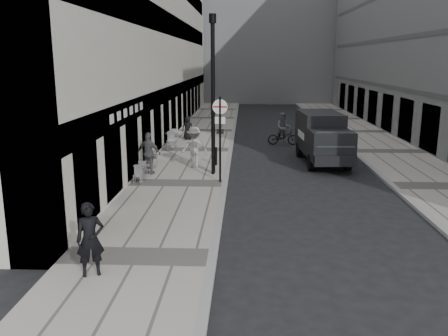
% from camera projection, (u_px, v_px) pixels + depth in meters
% --- Properties ---
extents(ground, '(120.00, 120.00, 0.00)m').
position_uv_depth(ground, '(203.00, 315.00, 9.87)').
color(ground, black).
rests_on(ground, ground).
extents(sidewalk, '(4.00, 60.00, 0.12)m').
position_uv_depth(sidewalk, '(196.00, 150.00, 27.47)').
color(sidewalk, '#A49E94').
rests_on(sidewalk, ground).
extents(far_sidewalk, '(4.00, 60.00, 0.12)m').
position_uv_depth(far_sidewalk, '(388.00, 152.00, 27.00)').
color(far_sidewalk, '#A49E94').
rests_on(far_sidewalk, ground).
extents(building_left, '(4.00, 45.00, 18.00)m').
position_uv_depth(building_left, '(145.00, 2.00, 31.97)').
color(building_left, beige).
rests_on(building_left, ground).
extents(building_far, '(24.00, 16.00, 22.00)m').
position_uv_depth(building_far, '(251.00, 14.00, 61.88)').
color(building_far, slate).
rests_on(building_far, ground).
extents(walking_man, '(0.78, 0.65, 1.81)m').
position_uv_depth(walking_man, '(90.00, 239.00, 11.26)').
color(walking_man, black).
rests_on(walking_man, sidewalk).
extents(sign_post, '(0.62, 0.10, 3.60)m').
position_uv_depth(sign_post, '(220.00, 128.00, 19.67)').
color(sign_post, black).
rests_on(sign_post, sidewalk).
extents(lamppost, '(0.31, 0.31, 7.00)m').
position_uv_depth(lamppost, '(213.00, 87.00, 20.93)').
color(lamppost, black).
rests_on(lamppost, sidewalk).
extents(bollard_near, '(0.12, 0.12, 0.91)m').
position_uv_depth(bollard_near, '(213.00, 164.00, 21.43)').
color(bollard_near, black).
rests_on(bollard_near, sidewalk).
extents(bollard_far, '(0.11, 0.11, 0.84)m').
position_uv_depth(bollard_far, '(216.00, 157.00, 23.27)').
color(bollard_far, black).
rests_on(bollard_far, sidewalk).
extents(panel_van, '(2.29, 5.48, 2.53)m').
position_uv_depth(panel_van, '(322.00, 135.00, 24.23)').
color(panel_van, black).
rests_on(panel_van, ground).
extents(cyclist, '(1.88, 0.73, 2.01)m').
position_uv_depth(cyclist, '(283.00, 132.00, 29.47)').
color(cyclist, black).
rests_on(cyclist, ground).
extents(pedestrian_a, '(1.20, 0.72, 1.91)m').
position_uv_depth(pedestrian_a, '(149.00, 153.00, 21.31)').
color(pedestrian_a, '#515256').
rests_on(pedestrian_a, sidewalk).
extents(pedestrian_b, '(1.29, 0.77, 1.97)m').
position_uv_depth(pedestrian_b, '(194.00, 147.00, 22.66)').
color(pedestrian_b, '#A9A39C').
rests_on(pedestrian_b, sidewalk).
extents(pedestrian_c, '(0.79, 0.55, 1.53)m').
position_uv_depth(pedestrian_c, '(188.00, 128.00, 30.71)').
color(pedestrian_c, black).
rests_on(pedestrian_c, sidewalk).
extents(cafe_table_near, '(0.62, 1.41, 0.80)m').
position_uv_depth(cafe_table_near, '(140.00, 172.00, 20.17)').
color(cafe_table_near, '#AEAEB0').
rests_on(cafe_table_near, sidewalk).
extents(cafe_table_mid, '(0.64, 1.44, 0.82)m').
position_uv_depth(cafe_table_mid, '(151.00, 160.00, 22.51)').
color(cafe_table_mid, '#B1B1B3').
rests_on(cafe_table_mid, sidewalk).
extents(cafe_table_far, '(0.79, 1.78, 1.01)m').
position_uv_depth(cafe_table_far, '(172.00, 139.00, 28.07)').
color(cafe_table_far, silver).
rests_on(cafe_table_far, sidewalk).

